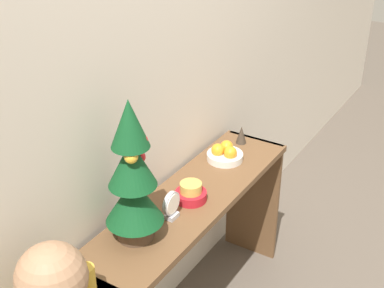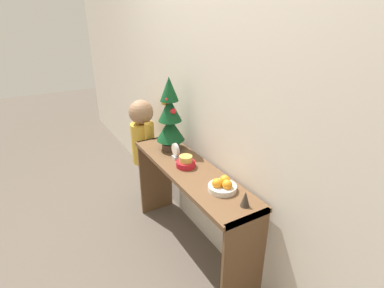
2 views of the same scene
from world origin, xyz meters
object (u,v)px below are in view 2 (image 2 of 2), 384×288
object	(u,v)px
desk_clock	(175,151)
figurine	(245,199)
mini_tree	(170,117)
singing_bowl	(186,162)
child_figure	(143,139)
fruit_bowl	(223,186)

from	to	relation	value
desk_clock	figurine	distance (m)	0.73
mini_tree	singing_bowl	xyz separation A→B (m)	(0.32, -0.04, -0.23)
child_figure	mini_tree	bearing A→B (deg)	6.76
figurine	fruit_bowl	bearing A→B (deg)	-176.18
desk_clock	child_figure	size ratio (longest dim) A/B	0.12
mini_tree	fruit_bowl	size ratio (longest dim) A/B	3.29
singing_bowl	child_figure	xyz separation A→B (m)	(-0.79, -0.01, -0.11)
desk_clock	figurine	bearing A→B (deg)	4.74
desk_clock	fruit_bowl	bearing A→B (deg)	5.09
figurine	child_figure	bearing A→B (deg)	-177.12
singing_bowl	desk_clock	distance (m)	0.15
singing_bowl	child_figure	size ratio (longest dim) A/B	0.13
desk_clock	child_figure	xyz separation A→B (m)	(-0.64, -0.01, -0.13)
mini_tree	child_figure	xyz separation A→B (m)	(-0.47, -0.06, -0.34)
mini_tree	desk_clock	bearing A→B (deg)	-15.25
fruit_bowl	singing_bowl	size ratio (longest dim) A/B	1.29
fruit_bowl	child_figure	bearing A→B (deg)	-177.28
singing_bowl	desk_clock	bearing A→B (deg)	-178.87
singing_bowl	desk_clock	world-z (taller)	desk_clock
singing_bowl	child_figure	world-z (taller)	child_figure
mini_tree	fruit_bowl	xyz separation A→B (m)	(0.70, -0.00, -0.24)
fruit_bowl	figurine	bearing A→B (deg)	3.82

